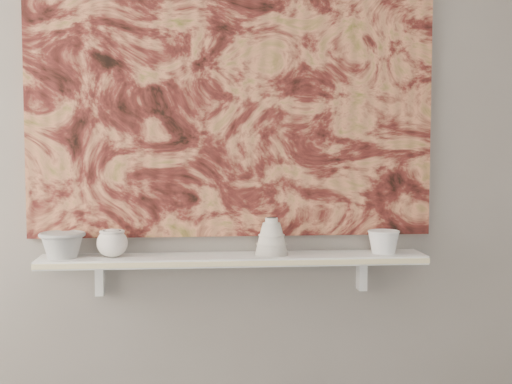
{
  "coord_description": "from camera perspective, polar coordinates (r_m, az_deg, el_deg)",
  "views": [
    {
      "loc": [
        -0.15,
        -1.06,
        1.35
      ],
      "look_at": [
        0.08,
        1.49,
        1.16
      ],
      "focal_mm": 50.0,
      "sensor_mm": 36.0,
      "label": 1
    }
  ],
  "objects": [
    {
      "name": "bowl_white",
      "position": [
        2.68,
        10.17,
        -3.92
      ],
      "size": [
        0.13,
        0.13,
        0.09
      ],
      "primitive_type": null,
      "rotation": [
        0.0,
        0.0,
        -0.12
      ],
      "color": "white",
      "rests_on": "shelf"
    },
    {
      "name": "shelf_stripe",
      "position": [
        2.51,
        -1.65,
        -5.76
      ],
      "size": [
        1.4,
        0.01,
        0.02
      ],
      "primitive_type": "cube",
      "color": "beige",
      "rests_on": "shelf"
    },
    {
      "name": "shelf",
      "position": [
        2.6,
        -1.77,
        -5.41
      ],
      "size": [
        1.4,
        0.18,
        0.03
      ],
      "primitive_type": "cube",
      "color": "silver",
      "rests_on": "wall_back"
    },
    {
      "name": "bell_vessel",
      "position": [
        2.6,
        1.25,
        -3.55
      ],
      "size": [
        0.16,
        0.16,
        0.14
      ],
      "primitive_type": null,
      "rotation": [
        0.0,
        0.0,
        -0.36
      ],
      "color": "silver",
      "rests_on": "shelf"
    },
    {
      "name": "bracket_right",
      "position": [
        2.75,
        8.45,
        -6.51
      ],
      "size": [
        0.03,
        0.06,
        0.12
      ],
      "primitive_type": "cube",
      "color": "silver",
      "rests_on": "wall_back"
    },
    {
      "name": "bowl_grey",
      "position": [
        2.63,
        -15.24,
        -4.08
      ],
      "size": [
        0.21,
        0.21,
        0.1
      ],
      "primitive_type": null,
      "rotation": [
        0.0,
        0.0,
        0.35
      ],
      "color": "gray",
      "rests_on": "shelf"
    },
    {
      "name": "wall_back",
      "position": [
        2.66,
        -1.92,
        4.21
      ],
      "size": [
        3.6,
        0.0,
        3.6
      ],
      "primitive_type": "plane",
      "rotation": [
        1.57,
        0.0,
        0.0
      ],
      "color": "gray",
      "rests_on": "floor"
    },
    {
      "name": "house_motif",
      "position": [
        2.7,
        7.7,
        1.68
      ],
      "size": [
        0.09,
        0.0,
        0.08
      ],
      "primitive_type": "cube",
      "color": "black",
      "rests_on": "painting"
    },
    {
      "name": "bracket_left",
      "position": [
        2.7,
        -12.38,
        -6.78
      ],
      "size": [
        0.03,
        0.06,
        0.12
      ],
      "primitive_type": "cube",
      "color": "silver",
      "rests_on": "wall_back"
    },
    {
      "name": "painting",
      "position": [
        2.65,
        -1.91,
        8.32
      ],
      "size": [
        1.5,
        0.02,
        1.1
      ],
      "primitive_type": "cube",
      "color": "maroon",
      "rests_on": "wall_back"
    },
    {
      "name": "cup_cream",
      "position": [
        2.6,
        -11.43,
        -4.02
      ],
      "size": [
        0.11,
        0.11,
        0.1
      ],
      "primitive_type": null,
      "rotation": [
        0.0,
        0.0,
        -0.01
      ],
      "color": "white",
      "rests_on": "shelf"
    }
  ]
}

